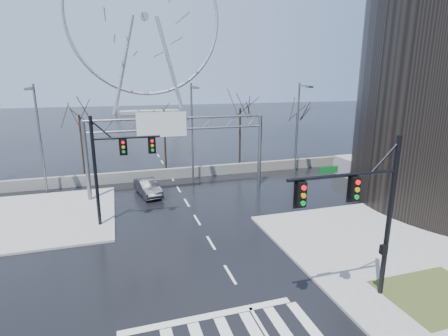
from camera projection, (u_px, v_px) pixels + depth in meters
name	position (u px, v px, depth m)	size (l,w,h in m)	color
ground	(230.00, 274.00, 19.14)	(260.00, 260.00, 0.00)	black
sidewalk_right_ext	(360.00, 235.00, 23.85)	(12.00, 10.00, 0.15)	gray
sidewalk_far	(47.00, 216.00, 27.05)	(10.00, 12.00, 0.15)	gray
grass_strip	(437.00, 295.00, 17.07)	(5.00, 4.00, 0.02)	#33401B
barrier_wall	(172.00, 173.00, 37.51)	(52.00, 0.50, 1.10)	slate
signal_mast_near	(367.00, 206.00, 15.68)	(5.52, 0.41, 8.00)	black
signal_mast_far	(111.00, 161.00, 24.54)	(4.72, 0.41, 8.00)	black
sign_gantry	(175.00, 138.00, 31.59)	(16.36, 0.40, 7.60)	slate
streetlight_left	(38.00, 131.00, 31.03)	(0.50, 2.55, 10.00)	slate
streetlight_mid	(193.00, 125.00, 35.06)	(0.50, 2.55, 10.00)	slate
streetlight_right	(299.00, 121.00, 38.51)	(0.50, 2.55, 10.00)	slate
tree_left	(80.00, 122.00, 36.81)	(3.75, 3.75, 7.50)	black
tree_center	(164.00, 125.00, 40.52)	(3.25, 3.25, 6.50)	black
tree_right	(240.00, 115.00, 41.93)	(3.90, 3.90, 7.80)	black
tree_far_right	(297.00, 119.00, 44.90)	(3.40, 3.40, 6.80)	black
ferris_wheel	(145.00, 23.00, 101.98)	(45.00, 6.00, 50.91)	gray
car	(148.00, 187.00, 32.08)	(1.56, 4.48, 1.48)	black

